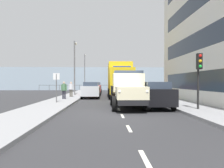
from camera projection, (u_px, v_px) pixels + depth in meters
ground_plane at (114, 99)px, 20.66m from camera, size 80.00×80.00×0.00m
sidewalk_left at (159, 98)px, 20.82m from camera, size 2.73×41.92×0.15m
sidewalk_right at (67, 98)px, 20.49m from camera, size 2.73×41.92×0.15m
road_centreline_markings at (114, 99)px, 20.62m from camera, size 0.12×38.16×0.01m
sea_horizon at (109, 79)px, 44.58m from camera, size 80.00×0.80×5.00m
seawall_railing at (109, 86)px, 41.00m from camera, size 28.08×0.08×1.20m
truck_vintage_cream at (128, 90)px, 13.13m from camera, size 2.17×5.64×2.43m
lorry_cargo_yellow at (120, 79)px, 22.89m from camera, size 2.58×8.20×3.87m
car_black_kerbside_near at (155, 95)px, 13.19m from camera, size 1.83×3.92×1.72m
car_teal_kerbside_1 at (141, 91)px, 18.45m from camera, size 1.77×3.88×1.72m
car_maroon_kerbside_2 at (132, 89)px, 23.84m from camera, size 1.91×4.52×1.72m
car_silver_oppositeside_0 at (91, 90)px, 21.72m from camera, size 1.91×4.00×1.72m
car_red_oppositeside_1 at (94, 88)px, 27.08m from camera, size 1.92×4.01×1.72m
car_grey_oppositeside_2 at (96, 87)px, 32.47m from camera, size 1.90×4.26×1.72m
pedestrian_with_bag at (64, 89)px, 18.89m from camera, size 0.53×0.34×1.61m
pedestrian_couple_a at (71, 88)px, 21.73m from camera, size 0.53×0.34×1.61m
traffic_light_near at (199, 69)px, 11.66m from camera, size 0.28×0.41×3.20m
lamp_post_promenade at (75, 63)px, 25.27m from camera, size 0.32×1.14×6.67m
lamp_post_far at (85, 69)px, 38.14m from camera, size 0.32×1.14×6.87m
street_sign at (56, 82)px, 15.61m from camera, size 0.50×0.07×2.25m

